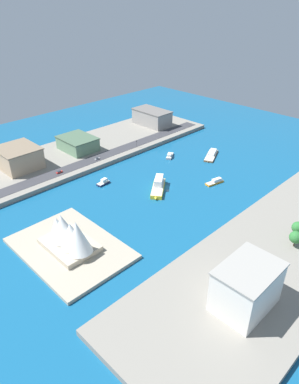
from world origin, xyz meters
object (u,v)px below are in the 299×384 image
Objects in this scene: water_taxi_orange at (215,182)px; terminal_long_green at (78,143)px; carpark_squat_concrete at (152,117)px; opera_landmark at (69,235)px; pickup_red at (59,172)px; barge_flat_brown at (211,155)px; patrol_launch_navy at (103,182)px; traffic_light_waterfront at (137,143)px; sedan_silver at (97,159)px; apartment_midrise_tan at (18,157)px; yacht_sleek_gray at (170,156)px; ferry_yellow_fast at (158,186)px; hotel_broad_white at (246,287)px.

terminal_long_green is (117.94, 40.05, 7.92)m from water_taxi_orange.
opera_landmark is at bearing 122.29° from carpark_squat_concrete.
pickup_red is at bearing -28.31° from opera_landmark.
barge_flat_brown is 2.36× the size of patrol_launch_navy.
terminal_long_green is 51.46m from traffic_light_waterfront.
sedan_silver is at bearing 107.44° from carpark_squat_concrete.
carpark_squat_concrete is 145.53m from apartment_midrise_tan.
yacht_sleek_gray is at bearing -123.09° from sedan_silver.
apartment_midrise_tan is at bearing 29.97° from ferry_yellow_fast.
yacht_sleek_gray is at bearing 48.70° from barge_flat_brown.
yacht_sleek_gray is 168.61m from hotel_broad_white.
yacht_sleek_gray is 56.58m from water_taxi_orange.
patrol_launch_navy is at bearing -152.44° from apartment_midrise_tan.
patrol_launch_navy reaches higher than yacht_sleek_gray.
apartment_midrise_tan is at bearing 27.63° from pickup_red.
terminal_long_green reaches higher than ferry_yellow_fast.
patrol_launch_navy is (34.27, 23.22, -1.50)m from ferry_yellow_fast.
patrol_launch_navy is (26.26, 98.04, 0.15)m from barge_flat_brown.
pickup_red is (169.83, -12.40, -10.06)m from hotel_broad_white.
hotel_broad_white reaches higher than pickup_red.
water_taxi_orange is at bearing -179.60° from traffic_light_waterfront.
apartment_midrise_tan is at bearing 68.58° from traffic_light_waterfront.
barge_flat_brown is (8.01, -74.82, -1.64)m from ferry_yellow_fast.
carpark_squat_concrete reaches higher than water_taxi_orange.
patrol_launch_navy is 2.59× the size of sedan_silver.
barge_flat_brown is at bearing -117.06° from pickup_red.
hotel_broad_white is (-197.54, 49.12, 5.21)m from terminal_long_green.
patrol_launch_navy is (2.21, 70.68, -0.00)m from yacht_sleek_gray.
ferry_yellow_fast is at bearing -27.00° from hotel_broad_white.
yacht_sleek_gray is 1.20× the size of patrol_launch_navy.
carpark_squat_concrete reaches higher than sedan_silver.
yacht_sleek_gray is 0.40× the size of opera_landmark.
opera_landmark is at bearing 166.31° from apartment_midrise_tan.
terminal_long_green reaches higher than traffic_light_waterfront.
barge_flat_brown is 49.49m from water_taxi_orange.
opera_landmark reaches higher than traffic_light_waterfront.
yacht_sleek_gray is at bearing 146.60° from carpark_squat_concrete.
water_taxi_orange is 124.81m from terminal_long_green.
yacht_sleek_gray is 2.69× the size of pickup_red.
carpark_squat_concrete is 98.43m from sedan_silver.
terminal_long_green is (94.45, 3.40, 6.29)m from ferry_yellow_fast.
opera_landmark is (-75.19, 119.53, 3.26)m from traffic_light_waterfront.
pickup_red is 91.66m from opera_landmark.
traffic_light_waterfront is 141.25m from opera_landmark.
sedan_silver is at bearing -91.33° from pickup_red.
pickup_red is (32.47, 16.90, 2.95)m from patrol_launch_navy.
ferry_yellow_fast is 0.97× the size of barge_flat_brown.
hotel_broad_white reaches higher than water_taxi_orange.
hotel_broad_white is 94.62m from opera_landmark.
terminal_long_green is 1.12× the size of hotel_broad_white.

